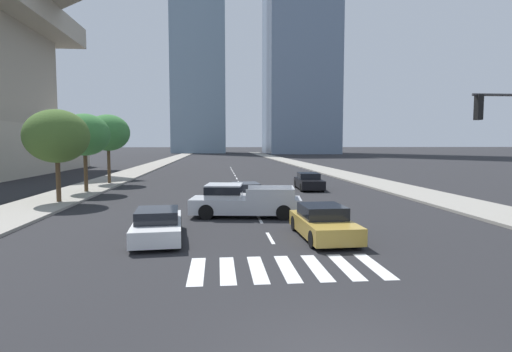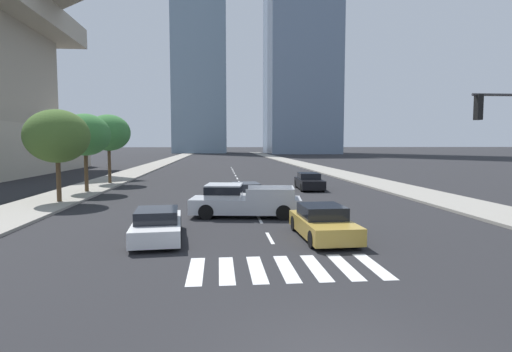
# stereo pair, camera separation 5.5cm
# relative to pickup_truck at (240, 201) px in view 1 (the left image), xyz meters

# --- Properties ---
(sidewalk_east) EXTENTS (4.00, 260.00, 0.15)m
(sidewalk_east) POSITION_rel_pickup_truck_xyz_m (13.58, 15.68, -0.74)
(sidewalk_east) COLOR gray
(sidewalk_east) RESTS_ON ground
(sidewalk_west) EXTENTS (4.00, 260.00, 0.15)m
(sidewalk_west) POSITION_rel_pickup_truck_xyz_m (-11.78, 15.68, -0.74)
(sidewalk_west) COLOR gray
(sidewalk_west) RESTS_ON ground
(crosswalk_near) EXTENTS (5.85, 2.71, 0.01)m
(crosswalk_near) POSITION_rel_pickup_truck_xyz_m (0.90, -8.92, -0.81)
(crosswalk_near) COLOR silver
(crosswalk_near) RESTS_ON ground
(lane_divider_center) EXTENTS (0.14, 50.00, 0.01)m
(lane_divider_center) POSITION_rel_pickup_truck_xyz_m (0.90, 19.08, -0.81)
(lane_divider_center) COLOR silver
(lane_divider_center) RESTS_ON ground
(pickup_truck) EXTENTS (5.82, 2.76, 1.67)m
(pickup_truck) POSITION_rel_pickup_truck_xyz_m (0.00, 0.00, 0.00)
(pickup_truck) COLOR #B7BABF
(pickup_truck) RESTS_ON ground
(sedan_black_0) EXTENTS (2.07, 4.60, 1.34)m
(sedan_black_0) POSITION_rel_pickup_truck_xyz_m (6.27, 12.03, -0.19)
(sedan_black_0) COLOR black
(sedan_black_0) RESTS_ON ground
(sedan_white_1) EXTENTS (2.20, 4.77, 1.22)m
(sedan_white_1) POSITION_rel_pickup_truck_xyz_m (0.63, 5.49, -0.25)
(sedan_white_1) COLOR silver
(sedan_white_1) RESTS_ON ground
(sedan_white_2) EXTENTS (2.19, 4.74, 1.23)m
(sedan_white_2) POSITION_rel_pickup_truck_xyz_m (-3.51, -4.72, -0.24)
(sedan_white_2) COLOR silver
(sedan_white_2) RESTS_ON ground
(sedan_gold_3) EXTENTS (2.00, 4.46, 1.29)m
(sedan_gold_3) POSITION_rel_pickup_truck_xyz_m (3.01, -5.06, -0.22)
(sedan_gold_3) COLOR #B28E38
(sedan_gold_3) RESTS_ON ground
(street_tree_nearest) EXTENTS (3.86, 3.86, 5.69)m
(street_tree_nearest) POSITION_rel_pickup_truck_xyz_m (-10.98, 5.51, 3.37)
(street_tree_nearest) COLOR #4C3823
(street_tree_nearest) RESTS_ON sidewalk_west
(street_tree_second) EXTENTS (3.67, 3.67, 5.80)m
(street_tree_second) POSITION_rel_pickup_truck_xyz_m (-10.98, 10.91, 3.57)
(street_tree_second) COLOR #4C3823
(street_tree_second) RESTS_ON sidewalk_west
(street_tree_third) EXTENTS (3.85, 3.85, 6.20)m
(street_tree_third) POSITION_rel_pickup_truck_xyz_m (-10.98, 17.58, 3.89)
(street_tree_third) COLOR #4C3823
(street_tree_third) RESTS_ON sidewalk_west
(office_tower_left_skyline) EXTENTS (20.33, 21.24, 112.67)m
(office_tower_left_skyline) POSITION_rel_pickup_truck_xyz_m (-8.11, 144.15, 51.23)
(office_tower_left_skyline) COLOR #7A93A8
(office_tower_left_skyline) RESTS_ON ground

